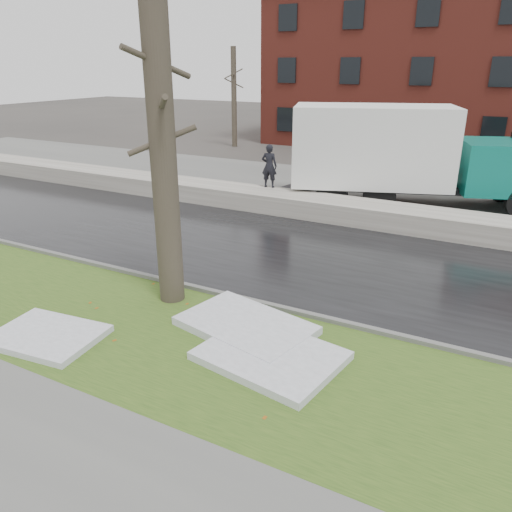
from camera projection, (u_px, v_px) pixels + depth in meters
The scene contains 17 objects.
ground at pixel (204, 315), 11.60m from camera, with size 120.00×120.00×0.00m, color #47423D.
verge at pixel (171, 339), 10.56m from camera, with size 60.00×4.50×0.04m, color #2D4A18.
sidewalk at pixel (18, 452), 7.47m from camera, with size 60.00×3.00×0.05m, color slate.
road at pixel (285, 253), 15.30m from camera, with size 60.00×7.00×0.03m, color black.
parking_lot at pixel (365, 193), 22.29m from camera, with size 60.00×9.00×0.03m, color slate.
curb at pixel (226, 296), 12.40m from camera, with size 60.00×0.15×0.14m, color slate.
snowbank at pixel (332, 209), 18.62m from camera, with size 60.00×1.60×0.75m, color beige.
brick_building at pixel (473, 70), 33.61m from camera, with size 26.00×12.00×10.00m, color maroon.
bg_tree_left at pixel (234, 97), 33.75m from camera, with size 1.40×1.62×6.50m.
bg_tree_center at pixel (338, 96), 34.42m from camera, with size 1.40×1.62×6.50m.
fire_hydrant at pixel (172, 281), 12.23m from camera, with size 0.39×0.33×0.80m.
tree at pixel (162, 144), 10.97m from camera, with size 1.42×1.60×7.47m.
box_truck at pixel (404, 154), 19.76m from camera, with size 11.78×5.88×3.94m.
worker at pixel (269, 166), 19.96m from camera, with size 0.63×0.41×1.73m, color black.
snow_patch_near at pixel (271, 356), 9.77m from camera, with size 2.60×2.00×0.16m, color silver.
snow_patch_far at pixel (47, 336), 10.50m from camera, with size 2.20×1.60×0.14m, color silver.
snow_patch_side at pixel (246, 325), 10.86m from camera, with size 2.80×1.80×0.18m, color silver.
Camera 1 is at (5.92, -8.54, 5.48)m, focal length 35.00 mm.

